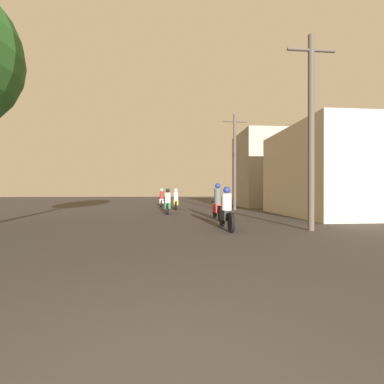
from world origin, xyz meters
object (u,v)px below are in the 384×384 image
motorcycle_black (226,212)px  building_right_near (330,172)px  utility_pole_far (235,160)px  motorcycle_yellow (176,201)px  utility_pole_near (311,128)px  building_right_far (267,170)px  motorcycle_white (162,200)px  motorcycle_green (168,204)px  motorcycle_red (217,205)px

motorcycle_black → building_right_near: size_ratio=0.31×
building_right_near → utility_pole_far: 5.95m
motorcycle_yellow → utility_pole_near: bearing=-76.6°
motorcycle_black → motorcycle_yellow: size_ratio=0.97×
building_right_near → building_right_far: 8.53m
motorcycle_white → building_right_far: bearing=8.8°
motorcycle_green → motorcycle_yellow: (0.55, 3.65, 0.02)m
motorcycle_black → utility_pole_near: 3.89m
building_right_near → motorcycle_red: bearing=-167.8°
motorcycle_black → utility_pole_near: utility_pole_near is taller
motorcycle_black → building_right_far: (6.43, 12.81, 2.52)m
motorcycle_green → motorcycle_yellow: size_ratio=0.92×
motorcycle_yellow → utility_pole_far: bearing=-26.7°
utility_pole_near → utility_pole_far: bearing=91.3°
motorcycle_red → building_right_far: (6.18, 9.85, 2.46)m
motorcycle_black → motorcycle_green: (-2.01, 6.18, -0.01)m
motorcycle_white → building_right_near: size_ratio=0.30×
motorcycle_black → motorcycle_yellow: 9.94m
building_right_near → utility_pole_far: bearing=133.8°
motorcycle_white → building_right_near: (9.08, -8.43, 1.68)m
motorcycle_green → utility_pole_far: utility_pole_far is taller
motorcycle_red → motorcycle_white: (-2.81, 9.79, -0.05)m
building_right_far → utility_pole_far: size_ratio=0.95×
motorcycle_red → motorcycle_white: bearing=100.0°
motorcycle_black → motorcycle_red: (0.25, 2.96, 0.06)m
motorcycle_red → motorcycle_yellow: bearing=98.0°
motorcycle_green → utility_pole_near: 8.63m
utility_pole_far → motorcycle_yellow: bearing=161.8°
motorcycle_yellow → utility_pole_near: size_ratio=0.33×
building_right_near → building_right_far: bearing=90.6°
motorcycle_green → utility_pole_near: (4.70, -6.69, 2.76)m
motorcycle_red → building_right_near: building_right_near is taller
motorcycle_red → building_right_near: 6.62m
motorcycle_white → building_right_near: bearing=-34.5°
motorcycle_green → utility_pole_far: bearing=36.1°
motorcycle_black → utility_pole_near: (2.69, -0.51, 2.76)m
motorcycle_black → motorcycle_red: size_ratio=1.00×
building_right_near → utility_pole_far: (-4.04, 4.22, 1.13)m
motorcycle_white → utility_pole_far: (5.04, -4.21, 2.81)m
building_right_near → motorcycle_white: bearing=137.1°
motorcycle_white → building_right_far: (8.99, 0.06, 2.50)m
motorcycle_green → building_right_near: bearing=-4.0°
motorcycle_red → building_right_near: (6.27, 1.36, 1.63)m
motorcycle_black → motorcycle_green: bearing=98.5°
motorcycle_yellow → utility_pole_near: utility_pole_near is taller
motorcycle_black → building_right_near: (6.52, 4.32, 1.69)m
building_right_far → motorcycle_yellow: bearing=-159.3°
building_right_far → motorcycle_green: bearing=-141.9°
utility_pole_near → motorcycle_black: bearing=169.3°
motorcycle_black → utility_pole_near: size_ratio=0.32×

